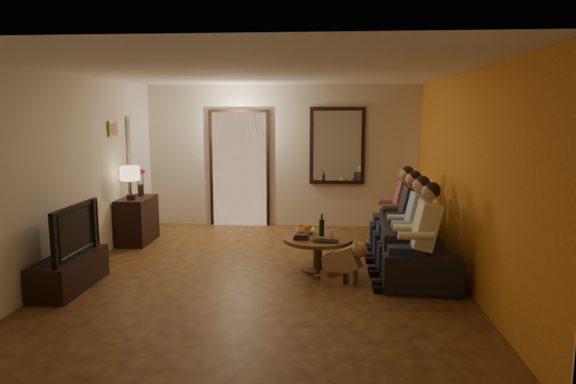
# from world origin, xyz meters

# --- Properties ---
(floor) EXTENTS (5.00, 6.00, 0.01)m
(floor) POSITION_xyz_m (0.00, 0.00, 0.00)
(floor) COLOR #422012
(floor) RESTS_ON ground
(ceiling) EXTENTS (5.00, 6.00, 0.01)m
(ceiling) POSITION_xyz_m (0.00, 0.00, 2.60)
(ceiling) COLOR white
(ceiling) RESTS_ON back_wall
(back_wall) EXTENTS (5.00, 0.02, 2.60)m
(back_wall) POSITION_xyz_m (0.00, 3.00, 1.30)
(back_wall) COLOR beige
(back_wall) RESTS_ON floor
(front_wall) EXTENTS (5.00, 0.02, 2.60)m
(front_wall) POSITION_xyz_m (0.00, -3.00, 1.30)
(front_wall) COLOR beige
(front_wall) RESTS_ON floor
(left_wall) EXTENTS (0.02, 6.00, 2.60)m
(left_wall) POSITION_xyz_m (-2.50, 0.00, 1.30)
(left_wall) COLOR beige
(left_wall) RESTS_ON floor
(right_wall) EXTENTS (0.02, 6.00, 2.60)m
(right_wall) POSITION_xyz_m (2.50, 0.00, 1.30)
(right_wall) COLOR beige
(right_wall) RESTS_ON floor
(orange_accent) EXTENTS (0.01, 6.00, 2.60)m
(orange_accent) POSITION_xyz_m (2.49, 0.00, 1.30)
(orange_accent) COLOR #BF7320
(orange_accent) RESTS_ON right_wall
(kitchen_doorway) EXTENTS (1.00, 0.06, 2.10)m
(kitchen_doorway) POSITION_xyz_m (-0.80, 2.98, 1.05)
(kitchen_doorway) COLOR #FFE0A5
(kitchen_doorway) RESTS_ON floor
(door_trim) EXTENTS (1.12, 0.04, 2.22)m
(door_trim) POSITION_xyz_m (-0.80, 2.97, 1.05)
(door_trim) COLOR black
(door_trim) RESTS_ON floor
(fridge_glimpse) EXTENTS (0.45, 0.03, 1.70)m
(fridge_glimpse) POSITION_xyz_m (-0.55, 2.98, 0.90)
(fridge_glimpse) COLOR silver
(fridge_glimpse) RESTS_ON floor
(mirror_frame) EXTENTS (1.00, 0.05, 1.40)m
(mirror_frame) POSITION_xyz_m (1.00, 2.96, 1.50)
(mirror_frame) COLOR black
(mirror_frame) RESTS_ON back_wall
(mirror_glass) EXTENTS (0.86, 0.02, 1.26)m
(mirror_glass) POSITION_xyz_m (1.00, 2.93, 1.50)
(mirror_glass) COLOR white
(mirror_glass) RESTS_ON back_wall
(white_door) EXTENTS (0.06, 0.85, 2.04)m
(white_door) POSITION_xyz_m (-2.46, 2.30, 1.02)
(white_door) COLOR white
(white_door) RESTS_ON floor
(framed_art) EXTENTS (0.03, 0.28, 0.24)m
(framed_art) POSITION_xyz_m (-2.47, 1.30, 1.85)
(framed_art) COLOR #B28C33
(framed_art) RESTS_ON left_wall
(art_canvas) EXTENTS (0.01, 0.22, 0.18)m
(art_canvas) POSITION_xyz_m (-2.46, 1.30, 1.85)
(art_canvas) COLOR brown
(art_canvas) RESTS_ON left_wall
(dresser) EXTENTS (0.45, 0.83, 0.74)m
(dresser) POSITION_xyz_m (-2.25, 1.55, 0.37)
(dresser) COLOR black
(dresser) RESTS_ON floor
(table_lamp) EXTENTS (0.30, 0.30, 0.54)m
(table_lamp) POSITION_xyz_m (-2.25, 1.33, 1.01)
(table_lamp) COLOR beige
(table_lamp) RESTS_ON dresser
(flower_vase) EXTENTS (0.14, 0.14, 0.44)m
(flower_vase) POSITION_xyz_m (-2.25, 1.77, 0.96)
(flower_vase) COLOR red
(flower_vase) RESTS_ON dresser
(tv_stand) EXTENTS (0.45, 1.20, 0.40)m
(tv_stand) POSITION_xyz_m (-2.25, -0.69, 0.20)
(tv_stand) COLOR black
(tv_stand) RESTS_ON floor
(tv) EXTENTS (1.08, 0.14, 0.62)m
(tv) POSITION_xyz_m (-2.25, -0.69, 0.71)
(tv) COLOR black
(tv) RESTS_ON tv_stand
(sofa) EXTENTS (2.35, 1.05, 0.67)m
(sofa) POSITION_xyz_m (2.00, 0.41, 0.33)
(sofa) COLOR black
(sofa) RESTS_ON floor
(person_a) EXTENTS (0.60, 0.40, 1.20)m
(person_a) POSITION_xyz_m (1.90, -0.49, 0.60)
(person_a) COLOR tan
(person_a) RESTS_ON sofa
(person_b) EXTENTS (0.60, 0.40, 1.20)m
(person_b) POSITION_xyz_m (1.90, 0.11, 0.60)
(person_b) COLOR tan
(person_b) RESTS_ON sofa
(person_c) EXTENTS (0.60, 0.40, 1.20)m
(person_c) POSITION_xyz_m (1.90, 0.71, 0.60)
(person_c) COLOR tan
(person_c) RESTS_ON sofa
(person_d) EXTENTS (0.60, 0.40, 1.20)m
(person_d) POSITION_xyz_m (1.90, 1.31, 0.60)
(person_d) COLOR tan
(person_d) RESTS_ON sofa
(dog) EXTENTS (0.61, 0.43, 0.56)m
(dog) POSITION_xyz_m (1.01, -0.22, 0.28)
(dog) COLOR #A66C4C
(dog) RESTS_ON floor
(coffee_table) EXTENTS (1.01, 1.01, 0.45)m
(coffee_table) POSITION_xyz_m (0.70, 0.24, 0.23)
(coffee_table) COLOR brown
(coffee_table) RESTS_ON floor
(bowl) EXTENTS (0.26, 0.26, 0.06)m
(bowl) POSITION_xyz_m (0.52, 0.46, 0.48)
(bowl) COLOR white
(bowl) RESTS_ON coffee_table
(oranges) EXTENTS (0.20, 0.20, 0.08)m
(oranges) POSITION_xyz_m (0.52, 0.46, 0.55)
(oranges) COLOR #DA5E12
(oranges) RESTS_ON bowl
(wine_bottle) EXTENTS (0.07, 0.07, 0.31)m
(wine_bottle) POSITION_xyz_m (0.75, 0.34, 0.60)
(wine_bottle) COLOR black
(wine_bottle) RESTS_ON coffee_table
(wine_glass) EXTENTS (0.06, 0.06, 0.10)m
(wine_glass) POSITION_xyz_m (0.88, 0.29, 0.50)
(wine_glass) COLOR silver
(wine_glass) RESTS_ON coffee_table
(book_stack) EXTENTS (0.20, 0.15, 0.07)m
(book_stack) POSITION_xyz_m (0.48, 0.14, 0.48)
(book_stack) COLOR black
(book_stack) RESTS_ON coffee_table
(laptop) EXTENTS (0.35, 0.24, 0.03)m
(laptop) POSITION_xyz_m (0.80, -0.04, 0.46)
(laptop) COLOR black
(laptop) RESTS_ON coffee_table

